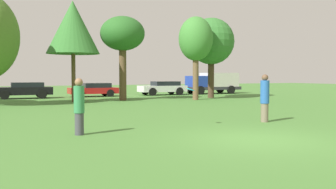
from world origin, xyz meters
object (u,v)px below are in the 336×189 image
(person_catcher, at_px, (265,98))
(frisbee, at_px, (191,89))
(tree_4, at_px, (196,40))
(delivery_truck_blue, at_px, (213,82))
(person_thrower, at_px, (79,106))
(parked_car_white, at_px, (163,88))
(tree_5, at_px, (211,42))
(parked_car_black, at_px, (24,90))
(parked_car_red, at_px, (94,89))
(tree_3, at_px, (123,35))
(tree_2, at_px, (73,27))

(person_catcher, distance_m, frisbee, 3.22)
(tree_4, height_order, delivery_truck_blue, tree_4)
(person_thrower, xyz_separation_m, parked_car_white, (12.43, 20.23, -0.20))
(person_catcher, relative_size, parked_car_white, 0.42)
(parked_car_white, bearing_deg, person_thrower, 60.11)
(tree_5, relative_size, parked_car_black, 1.46)
(person_thrower, height_order, parked_car_red, person_thrower)
(tree_3, height_order, tree_5, tree_5)
(person_thrower, bearing_deg, tree_3, 65.58)
(person_catcher, xyz_separation_m, tree_5, (6.73, 14.34, 3.54))
(frisbee, relative_size, parked_car_white, 0.06)
(parked_car_red, bearing_deg, delivery_truck_blue, -179.32)
(parked_car_black, xyz_separation_m, parked_car_white, (12.10, 0.20, -0.01))
(person_catcher, relative_size, tree_2, 0.27)
(tree_2, height_order, tree_5, tree_2)
(parked_car_black, bearing_deg, tree_2, 116.36)
(person_catcher, bearing_deg, person_thrower, 0.00)
(frisbee, distance_m, tree_4, 15.04)
(tree_2, relative_size, tree_4, 1.11)
(person_catcher, height_order, tree_2, tree_2)
(frisbee, xyz_separation_m, parked_car_white, (8.45, 20.03, -0.63))
(parked_car_black, bearing_deg, person_catcher, 110.57)
(tree_3, bearing_deg, tree_5, -1.76)
(tree_4, relative_size, parked_car_red, 1.49)
(delivery_truck_blue, bearing_deg, parked_car_red, 0.68)
(frisbee, distance_m, parked_car_white, 21.75)
(tree_3, distance_m, delivery_truck_blue, 13.13)
(person_catcher, height_order, tree_5, tree_5)
(person_catcher, bearing_deg, parked_car_white, -104.88)
(parked_car_black, bearing_deg, delivery_truck_blue, -177.79)
(person_catcher, distance_m, delivery_truck_blue, 22.82)
(tree_3, xyz_separation_m, parked_car_black, (-6.21, 5.43, -4.01))
(tree_3, bearing_deg, parked_car_black, 138.86)
(tree_3, distance_m, tree_4, 5.34)
(parked_car_black, xyz_separation_m, parked_car_red, (5.66, 0.37, -0.07))
(tree_2, relative_size, parked_car_red, 1.66)
(tree_5, bearing_deg, delivery_truck_blue, 55.71)
(tree_5, distance_m, parked_car_white, 7.13)
(person_catcher, relative_size, frisbee, 6.55)
(person_thrower, bearing_deg, tree_5, 45.66)
(tree_4, bearing_deg, tree_5, 33.91)
(person_thrower, relative_size, tree_2, 0.25)
(parked_car_white, bearing_deg, parked_car_red, 0.12)
(tree_5, bearing_deg, tree_2, -179.76)
(person_thrower, bearing_deg, delivery_truck_blue, 48.20)
(tree_3, bearing_deg, frisbee, -100.09)
(tree_5, xyz_separation_m, delivery_truck_blue, (3.97, 5.82, -3.34))
(person_catcher, distance_m, tree_3, 15.06)
(frisbee, height_order, tree_4, tree_4)
(tree_3, height_order, delivery_truck_blue, tree_3)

